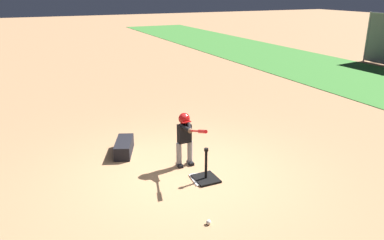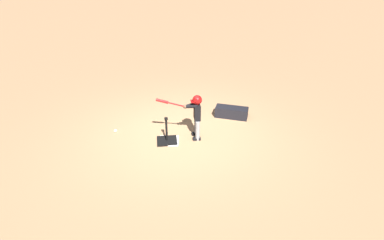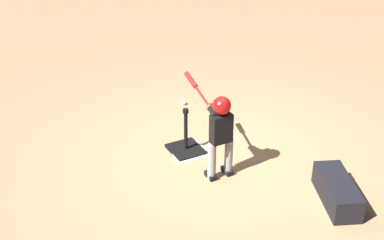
{
  "view_description": "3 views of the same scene",
  "coord_description": "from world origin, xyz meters",
  "px_view_note": "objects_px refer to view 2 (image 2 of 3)",
  "views": [
    {
      "loc": [
        5.63,
        -2.46,
        3.24
      ],
      "look_at": [
        -0.31,
        0.32,
        0.93
      ],
      "focal_mm": 35.0,
      "sensor_mm": 36.0,
      "label": 1
    },
    {
      "loc": [
        0.45,
        6.14,
        3.66
      ],
      "look_at": [
        -0.24,
        0.39,
        0.57
      ],
      "focal_mm": 28.0,
      "sensor_mm": 36.0,
      "label": 2
    },
    {
      "loc": [
        -5.01,
        2.97,
        3.68
      ],
      "look_at": [
        -0.32,
        0.54,
        0.83
      ],
      "focal_mm": 50.0,
      "sensor_mm": 36.0,
      "label": 3
    }
  ],
  "objects_px": {
    "batting_tee": "(167,139)",
    "baseball": "(115,131)",
    "equipment_bag": "(232,112)",
    "batter_child": "(195,112)"
  },
  "relations": [
    {
      "from": "equipment_bag",
      "to": "baseball",
      "type": "bearing_deg",
      "value": 30.74
    },
    {
      "from": "baseball",
      "to": "equipment_bag",
      "type": "bearing_deg",
      "value": -171.59
    },
    {
      "from": "equipment_bag",
      "to": "batting_tee",
      "type": "bearing_deg",
      "value": 52.49
    },
    {
      "from": "batter_child",
      "to": "baseball",
      "type": "relative_size",
      "value": 14.39
    },
    {
      "from": "baseball",
      "to": "equipment_bag",
      "type": "relative_size",
      "value": 0.09
    },
    {
      "from": "batting_tee",
      "to": "baseball",
      "type": "height_order",
      "value": "batting_tee"
    },
    {
      "from": "batter_child",
      "to": "equipment_bag",
      "type": "xyz_separation_m",
      "value": [
        -1.08,
        -0.91,
        -0.53
      ]
    },
    {
      "from": "baseball",
      "to": "batting_tee",
      "type": "bearing_deg",
      "value": 154.63
    },
    {
      "from": "batting_tee",
      "to": "batter_child",
      "type": "bearing_deg",
      "value": -171.01
    },
    {
      "from": "batting_tee",
      "to": "baseball",
      "type": "xyz_separation_m",
      "value": [
        1.22,
        -0.58,
        -0.04
      ]
    }
  ]
}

